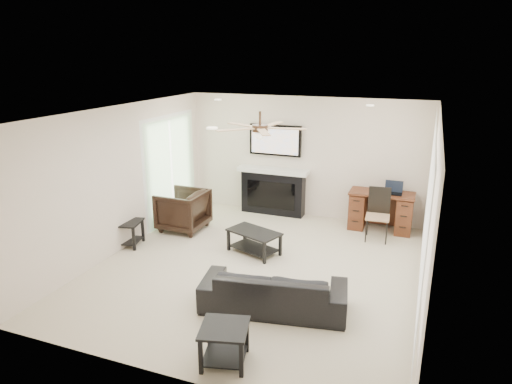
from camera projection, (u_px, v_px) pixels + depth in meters
room_shell at (271, 166)px, 6.87m from camera, size 5.50×5.54×2.52m
sofa at (274, 290)px, 6.10m from camera, size 2.04×1.08×0.57m
armchair at (183, 210)px, 8.88m from camera, size 0.88×0.85×0.79m
coffee_table at (254, 242)px, 7.86m from camera, size 1.02×0.78×0.40m
end_table_near at (225, 345)px, 5.05m from camera, size 0.63×0.63×0.45m
end_table_left at (127, 233)px, 8.17m from camera, size 0.60×0.60×0.45m
fireplace_unit at (273, 170)px, 9.60m from camera, size 1.52×0.34×1.91m
desk at (381, 211)px, 8.85m from camera, size 1.22×0.56×0.76m
desk_chair at (378, 215)px, 8.33m from camera, size 0.45×0.46×0.97m
laptop at (394, 188)px, 8.62m from camera, size 0.33×0.24×0.23m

